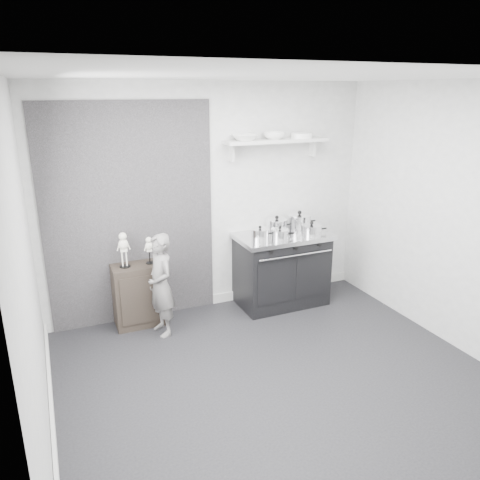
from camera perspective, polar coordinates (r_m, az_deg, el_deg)
ground at (r=4.61m, az=4.69°, el=-16.53°), size 4.00×4.00×0.00m
room_shell at (r=4.02m, az=3.16°, el=3.99°), size 4.02×3.62×2.71m
wall_shelf at (r=5.69m, az=4.43°, el=11.86°), size 1.30×0.26×0.24m
stove at (r=5.89m, az=5.06°, el=-3.50°), size 1.14×0.71×0.91m
side_cabinet at (r=5.50m, az=-12.22°, el=-6.56°), size 0.56×0.33×0.73m
child at (r=5.17m, az=-9.62°, el=-5.43°), size 0.35×0.47×1.15m
pot_front_left at (r=5.51m, az=2.46°, el=0.74°), size 0.30×0.21×0.17m
pot_back_left at (r=5.83m, az=4.50°, el=1.81°), size 0.35×0.26×0.21m
pot_back_right at (r=5.94m, az=7.24°, el=2.21°), size 0.38×0.30×0.25m
pot_front_right at (r=5.76m, az=8.70°, el=1.28°), size 0.34×0.26×0.17m
pot_front_center at (r=5.54m, az=4.88°, el=0.72°), size 0.29×0.20×0.15m
skeleton_full at (r=5.27m, az=-14.02°, el=-0.86°), size 0.13×0.08×0.46m
skeleton_torso at (r=5.33m, az=-11.02°, el=-1.01°), size 0.10×0.06×0.36m
bowl_large at (r=5.50m, az=0.56°, el=12.40°), size 0.29×0.29×0.07m
bowl_small at (r=5.67m, az=4.19°, el=12.57°), size 0.26×0.26×0.08m
plate_stack at (r=5.85m, az=7.51°, el=12.52°), size 0.26×0.26×0.06m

